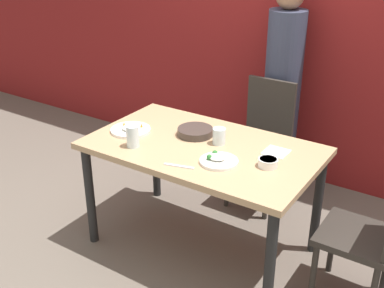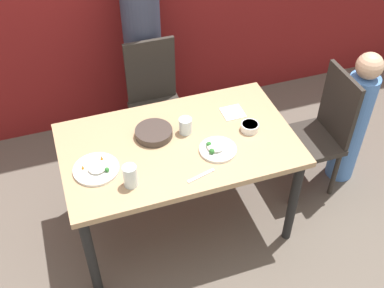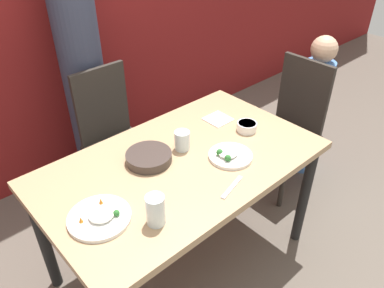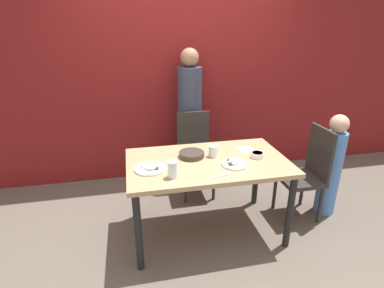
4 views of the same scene
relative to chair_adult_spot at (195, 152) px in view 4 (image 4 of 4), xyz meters
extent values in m
plane|color=#60564C|center=(-0.06, -0.77, -0.51)|extent=(10.00, 10.00, 0.00)
cube|color=maroon|center=(-0.06, 0.56, 0.84)|extent=(10.00, 0.06, 2.70)
cube|color=tan|center=(-0.06, -0.77, 0.23)|extent=(1.43, 0.85, 0.04)
cylinder|color=black|center=(-0.72, -1.14, -0.15)|extent=(0.06, 0.06, 0.72)
cylinder|color=black|center=(0.60, -1.14, -0.15)|extent=(0.06, 0.06, 0.72)
cylinder|color=black|center=(-0.72, -0.41, -0.15)|extent=(0.06, 0.06, 0.72)
cylinder|color=black|center=(0.60, -0.41, -0.15)|extent=(0.06, 0.06, 0.72)
cube|color=#2D2823|center=(0.00, -0.08, -0.08)|extent=(0.40, 0.40, 0.04)
cube|color=#2D2823|center=(0.00, 0.11, 0.20)|extent=(0.38, 0.03, 0.51)
cylinder|color=#2D2823|center=(-0.17, -0.24, -0.31)|extent=(0.04, 0.04, 0.41)
cylinder|color=#2D2823|center=(0.17, -0.24, -0.31)|extent=(0.04, 0.04, 0.41)
cylinder|color=#2D2823|center=(-0.17, 0.09, -0.31)|extent=(0.04, 0.04, 0.41)
cylinder|color=#2D2823|center=(0.17, 0.09, -0.31)|extent=(0.04, 0.04, 0.41)
cube|color=#2D2823|center=(0.93, -0.72, -0.08)|extent=(0.40, 0.40, 0.04)
cube|color=#2D2823|center=(1.11, -0.72, 0.20)|extent=(0.03, 0.38, 0.51)
cylinder|color=#2D2823|center=(0.76, -0.55, -0.31)|extent=(0.04, 0.04, 0.41)
cylinder|color=#2D2823|center=(0.76, -0.88, -0.31)|extent=(0.04, 0.04, 0.41)
cylinder|color=#2D2823|center=(1.09, -0.55, -0.31)|extent=(0.04, 0.04, 0.41)
cylinder|color=#2D2823|center=(1.09, -0.88, -0.31)|extent=(0.04, 0.04, 0.41)
cylinder|color=#33384C|center=(0.00, 0.31, 0.21)|extent=(0.29, 0.29, 1.44)
sphere|color=#9E7051|center=(0.00, 0.31, 1.04)|extent=(0.21, 0.21, 0.21)
cylinder|color=#5184D1|center=(1.27, -0.72, -0.06)|extent=(0.21, 0.21, 0.91)
sphere|color=#DBAD89|center=(1.27, -0.72, 0.49)|extent=(0.18, 0.18, 0.18)
cylinder|color=#3D332D|center=(-0.18, -0.66, 0.27)|extent=(0.23, 0.23, 0.05)
cylinder|color=#BC5123|center=(-0.18, -0.66, 0.29)|extent=(0.20, 0.20, 0.01)
cylinder|color=white|center=(-0.58, -0.85, 0.26)|extent=(0.27, 0.27, 0.02)
ellipsoid|color=white|center=(-0.57, -0.86, 0.28)|extent=(0.11, 0.11, 0.03)
cone|color=orange|center=(-0.53, -0.79, 0.28)|extent=(0.02, 0.02, 0.03)
cone|color=orange|center=(-0.65, -0.83, 0.28)|extent=(0.02, 0.02, 0.03)
sphere|color=#2D702D|center=(-0.52, -0.89, 0.28)|extent=(0.03, 0.03, 0.03)
cone|color=orange|center=(-0.56, -0.88, 0.28)|extent=(0.02, 0.02, 0.03)
cylinder|color=white|center=(0.14, -0.92, 0.26)|extent=(0.23, 0.23, 0.02)
ellipsoid|color=white|center=(0.13, -0.91, 0.28)|extent=(0.10, 0.10, 0.03)
sphere|color=#2D702D|center=(0.09, -0.94, 0.28)|extent=(0.03, 0.03, 0.03)
sphere|color=#2D702D|center=(0.10, -0.88, 0.28)|extent=(0.03, 0.03, 0.03)
cylinder|color=white|center=(0.40, -0.80, 0.27)|extent=(0.11, 0.11, 0.05)
cylinder|color=white|center=(0.40, -0.80, 0.30)|extent=(0.10, 0.10, 0.01)
cylinder|color=silver|center=(0.01, -0.69, 0.30)|extent=(0.08, 0.08, 0.10)
cylinder|color=silver|center=(-0.41, -1.02, 0.32)|extent=(0.08, 0.08, 0.14)
cube|color=white|center=(0.37, -0.61, 0.25)|extent=(0.14, 0.14, 0.01)
cube|color=silver|center=(-0.02, -1.08, 0.25)|extent=(0.18, 0.07, 0.01)
camera|label=1|loc=(1.37, -3.07, 1.54)|focal=45.00mm
camera|label=2|loc=(-0.68, -2.85, 2.23)|focal=45.00mm
camera|label=3|loc=(-1.04, -1.92, 1.39)|focal=35.00mm
camera|label=4|loc=(-0.70, -3.12, 1.38)|focal=28.00mm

